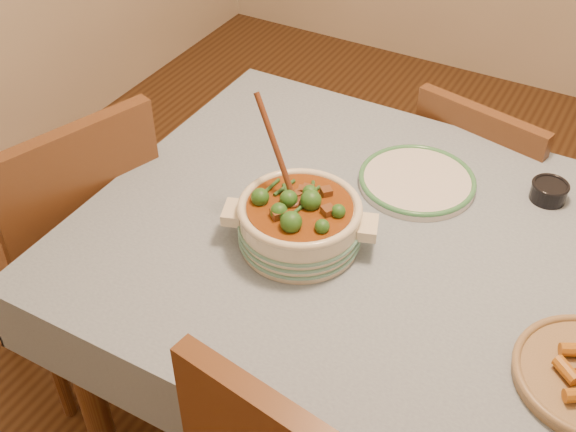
% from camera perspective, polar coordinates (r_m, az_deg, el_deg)
% --- Properties ---
extents(dining_table, '(1.68, 1.08, 0.76)m').
position_cam_1_polar(dining_table, '(1.66, 12.32, -6.30)').
color(dining_table, brown).
rests_on(dining_table, floor).
extents(stew_casserole, '(0.34, 0.34, 0.32)m').
position_cam_1_polar(stew_casserole, '(1.57, 0.92, -0.27)').
color(stew_casserole, beige).
rests_on(stew_casserole, dining_table).
extents(white_plate, '(0.35, 0.35, 0.03)m').
position_cam_1_polar(white_plate, '(1.80, 10.16, 2.77)').
color(white_plate, silver).
rests_on(white_plate, dining_table).
extents(condiment_bowl, '(0.11, 0.11, 0.05)m').
position_cam_1_polar(condiment_bowl, '(1.83, 19.95, 1.92)').
color(condiment_bowl, black).
rests_on(condiment_bowl, dining_table).
extents(chair_far, '(0.46, 0.46, 0.83)m').
position_cam_1_polar(chair_far, '(2.28, 14.95, 1.42)').
color(chair_far, brown).
rests_on(chair_far, floor).
extents(chair_left, '(0.55, 0.55, 0.93)m').
position_cam_1_polar(chair_left, '(2.06, -16.43, -1.53)').
color(chair_left, brown).
rests_on(chair_left, floor).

